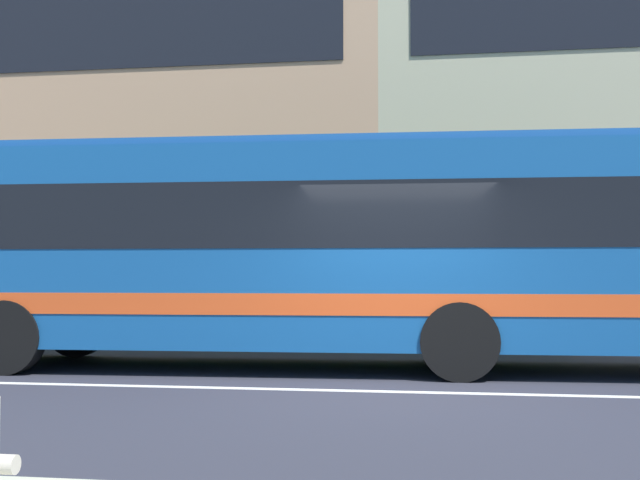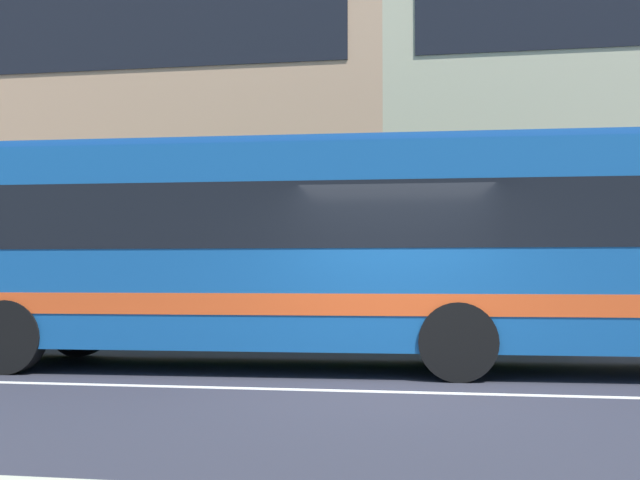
# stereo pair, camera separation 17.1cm
# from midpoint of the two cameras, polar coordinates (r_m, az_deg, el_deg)

# --- Properties ---
(ground_plane) EXTENTS (160.00, 160.00, 0.00)m
(ground_plane) POSITION_cam_midpoint_polar(r_m,az_deg,el_deg) (9.32, 4.80, -10.80)
(ground_plane) COLOR #2C2D38
(lane_centre_line) EXTENTS (60.00, 0.16, 0.01)m
(lane_centre_line) POSITION_cam_midpoint_polar(r_m,az_deg,el_deg) (9.32, 4.80, -10.77)
(lane_centre_line) COLOR silver
(lane_centre_line) RESTS_ON ground_plane
(hedge_row_far) EXTENTS (13.22, 1.10, 1.05)m
(hedge_row_far) POSITION_cam_midpoint_polar(r_m,az_deg,el_deg) (15.39, -8.27, -5.46)
(hedge_row_far) COLOR #26561C
(hedge_row_far) RESTS_ON ground_plane
(apartment_block_left) EXTENTS (20.55, 11.80, 13.35)m
(apartment_block_left) POSITION_cam_midpoint_polar(r_m,az_deg,el_deg) (27.59, -17.08, 8.86)
(apartment_block_left) COLOR tan
(apartment_block_left) RESTS_ON ground_plane
(transit_bus) EXTENTS (12.56, 2.98, 3.19)m
(transit_bus) POSITION_cam_midpoint_polar(r_m,az_deg,el_deg) (11.34, 5.19, -0.36)
(transit_bus) COLOR #155192
(transit_bus) RESTS_ON ground_plane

